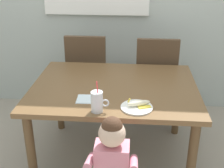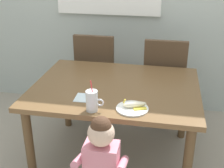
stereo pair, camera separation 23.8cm
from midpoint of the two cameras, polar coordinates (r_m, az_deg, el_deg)
ground_plane at (r=2.88m, az=3.07°, el=-13.57°), size 24.00×24.00×0.00m
dining_table at (r=2.54m, az=3.39°, el=-2.17°), size 1.37×1.06×0.72m
dining_chair_left at (r=3.32m, az=-0.82°, el=2.59°), size 0.44×0.44×0.96m
dining_chair_right at (r=3.22m, az=11.92°, el=1.35°), size 0.44×0.44×0.96m
toddler_standing at (r=1.99m, az=1.53°, el=-14.17°), size 0.33×0.24×0.84m
milk_cup at (r=2.09m, az=-0.53°, el=-3.49°), size 0.13×0.09×0.25m
snack_plate at (r=2.15m, az=7.03°, el=-4.71°), size 0.23×0.23×0.01m
peeled_banana at (r=2.15m, az=7.54°, el=-3.97°), size 0.18×0.13×0.07m
paper_napkin at (r=2.29m, az=-2.17°, el=-2.69°), size 0.15×0.15×0.00m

